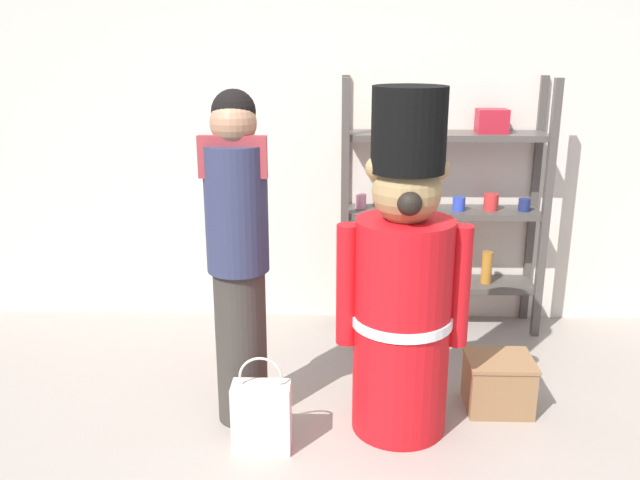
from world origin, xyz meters
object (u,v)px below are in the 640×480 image
Objects in this scene: display_crate at (498,383)px; shopping_bag at (262,416)px; merchandise_shelf at (444,203)px; person_shopper at (238,253)px; teddy_bear_guard at (403,288)px.

shopping_bag is at bearing -161.09° from display_crate.
shopping_bag is 1.40× the size of display_crate.
person_shopper is (-1.20, -1.23, 0.03)m from merchandise_shelf.
shopping_bag is at bearing -161.84° from teddy_bear_guard.
shopping_bag is (-0.69, -0.22, -0.59)m from teddy_bear_guard.
display_crate is at bearing 19.83° from teddy_bear_guard.
merchandise_shelf is 4.82× the size of display_crate.
teddy_bear_guard is 0.83m from person_shopper.
person_shopper is at bearing -174.52° from display_crate.
person_shopper reaches higher than display_crate.
shopping_bag reaches higher than display_crate.
teddy_bear_guard is at bearing -160.17° from display_crate.
person_shopper is 1.58m from display_crate.
merchandise_shelf is at bearing 45.77° from person_shopper.
person_shopper is at bearing 114.14° from shopping_bag.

